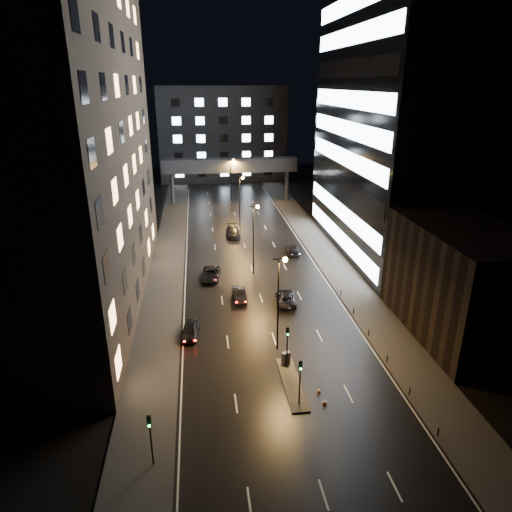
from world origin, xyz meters
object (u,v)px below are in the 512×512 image
object	(u,v)px
car_toward_a	(286,298)
utility_cabinet	(286,358)
car_away_c	(211,274)
car_away_b	(239,295)
car_away_a	(190,331)
car_away_d	(233,232)
car_toward_b	(293,250)

from	to	relation	value
car_toward_a	utility_cabinet	size ratio (longest dim) A/B	4.21
car_away_c	car_away_b	bearing A→B (deg)	-57.30
car_away_a	car_away_c	xyz separation A→B (m)	(2.80, 15.25, 0.01)
car_away_a	car_away_c	size ratio (longest dim) A/B	0.80
car_away_d	utility_cabinet	xyz separation A→B (m)	(1.85, -40.37, -0.06)
car_away_d	car_away_a	bearing A→B (deg)	-102.30
car_away_c	car_toward_a	world-z (taller)	car_away_c
car_away_a	car_toward_b	distance (m)	28.75
car_away_a	car_away_d	size ratio (longest dim) A/B	0.75
car_away_a	car_away_b	distance (m)	10.26
car_toward_a	car_away_c	bearing A→B (deg)	-37.22
car_away_a	car_toward_b	xyz separation A→B (m)	(16.27, 23.71, -0.03)
car_away_c	car_toward_b	world-z (taller)	car_away_c
car_away_c	car_away_d	xyz separation A→B (m)	(4.66, 18.64, 0.08)
car_away_a	utility_cabinet	bearing A→B (deg)	-27.84
car_away_c	car_away_d	distance (m)	19.21
car_away_a	utility_cabinet	xyz separation A→B (m)	(9.30, -6.48, 0.03)
car_away_d	car_toward_a	world-z (taller)	car_away_d
car_away_a	car_toward_b	size ratio (longest dim) A/B	0.89
car_away_d	utility_cabinet	size ratio (longest dim) A/B	4.64
car_away_b	car_toward_b	size ratio (longest dim) A/B	0.91
car_away_a	car_toward_a	size ratio (longest dim) A/B	0.83
car_away_d	car_toward_b	distance (m)	13.47
car_away_d	car_toward_b	world-z (taller)	car_away_d
car_toward_b	car_away_b	bearing A→B (deg)	61.86
car_away_a	car_toward_b	world-z (taller)	car_away_a
car_away_b	utility_cabinet	world-z (taller)	car_away_b
car_away_d	car_toward_b	bearing A→B (deg)	-49.01
utility_cabinet	car_toward_b	bearing A→B (deg)	56.66
utility_cabinet	car_toward_a	bearing A→B (deg)	58.89
car_away_c	utility_cabinet	world-z (taller)	car_away_c
car_away_c	utility_cabinet	distance (m)	22.68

